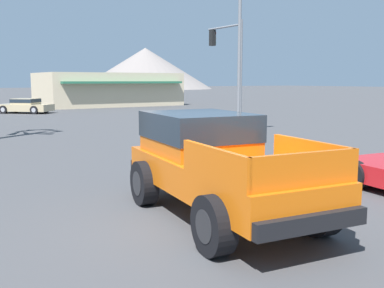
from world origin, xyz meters
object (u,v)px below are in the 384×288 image
(parked_car_tan, at_px, (25,106))
(traffic_light_main, at_px, (228,54))
(orange_pickup_truck, at_px, (212,158))
(street_lamp_post, at_px, (240,14))

(parked_car_tan, bearing_deg, traffic_light_main, -110.92)
(orange_pickup_truck, distance_m, parked_car_tan, 29.53)
(parked_car_tan, distance_m, street_lamp_post, 21.97)
(parked_car_tan, bearing_deg, orange_pickup_truck, -142.24)
(traffic_light_main, distance_m, street_lamp_post, 6.31)
(orange_pickup_truck, relative_size, traffic_light_main, 0.92)
(orange_pickup_truck, height_order, traffic_light_main, traffic_light_main)
(street_lamp_post, bearing_deg, orange_pickup_truck, -131.08)
(orange_pickup_truck, height_order, parked_car_tan, orange_pickup_truck)
(traffic_light_main, relative_size, street_lamp_post, 0.64)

